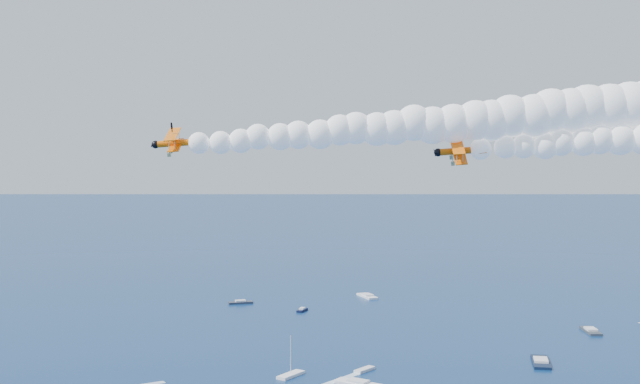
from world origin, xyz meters
The scene contains 4 objects.
biplane_lead centered at (19.04, 38.01, 54.31)m, with size 6.86×7.69×4.63m, color #EF5F05, non-canonical shape.
biplane_trail centered at (-12.20, 16.81, 55.35)m, with size 6.53×7.33×4.41m, color #FF6A05, non-canonical shape.
smoke_trail_trail centered at (16.33, 35.67, 57.99)m, with size 59.25×41.61×12.48m, color white, non-canonical shape.
boat_wakes centered at (-31.74, 116.25, 0.03)m, with size 127.04×164.52×0.04m.
Camera 1 is at (63.17, -69.88, 54.81)m, focal length 48.18 mm.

